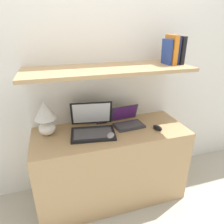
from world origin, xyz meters
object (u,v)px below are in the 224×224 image
(laptop_large, at_px, (93,127))
(book_black, at_px, (179,50))
(router_box, at_px, (101,118))
(book_navy, at_px, (175,50))
(book_blue, at_px, (167,52))
(laptop_small, at_px, (128,121))
(table_lamp, at_px, (46,116))
(book_orange, at_px, (171,50))
(second_mouse, at_px, (158,128))
(computer_mouse, at_px, (111,136))

(laptop_large, height_order, book_black, book_black)
(router_box, bearing_deg, book_navy, -10.63)
(book_navy, xyz_separation_m, book_blue, (-0.08, -0.00, -0.01))
(laptop_small, xyz_separation_m, router_box, (-0.23, 0.12, 0.01))
(table_lamp, distance_m, book_orange, 1.21)
(book_navy, height_order, book_blue, book_navy)
(second_mouse, distance_m, router_box, 0.54)
(second_mouse, distance_m, book_orange, 0.69)
(laptop_large, bearing_deg, table_lamp, 169.18)
(laptop_large, xyz_separation_m, book_black, (0.80, 0.04, 0.62))
(laptop_large, height_order, book_blue, book_blue)
(laptop_small, bearing_deg, computer_mouse, -141.33)
(computer_mouse, bearing_deg, second_mouse, 1.82)
(laptop_small, height_order, router_box, laptop_small)
(second_mouse, bearing_deg, router_box, 148.35)
(book_black, bearing_deg, router_box, 169.91)
(book_blue, bearing_deg, laptop_large, -176.83)
(computer_mouse, relative_size, book_navy, 0.51)
(computer_mouse, height_order, router_box, router_box)
(laptop_small, xyz_separation_m, book_orange, (0.38, -0.00, 0.63))
(laptop_small, distance_m, book_navy, 0.76)
(router_box, bearing_deg, book_black, -10.09)
(second_mouse, relative_size, book_blue, 0.54)
(laptop_large, distance_m, second_mouse, 0.58)
(table_lamp, relative_size, book_black, 1.32)
(second_mouse, height_order, book_orange, book_orange)
(table_lamp, bearing_deg, book_black, -1.66)
(laptop_large, height_order, router_box, laptop_large)
(book_black, relative_size, book_navy, 0.98)
(table_lamp, distance_m, laptop_large, 0.40)
(table_lamp, distance_m, book_navy, 1.25)
(laptop_small, xyz_separation_m, computer_mouse, (-0.22, -0.17, -0.02))
(computer_mouse, distance_m, router_box, 0.30)
(laptop_small, bearing_deg, laptop_large, -173.48)
(laptop_small, relative_size, book_navy, 1.21)
(computer_mouse, xyz_separation_m, book_orange, (0.60, 0.17, 0.66))
(laptop_large, relative_size, book_blue, 1.96)
(book_black, bearing_deg, book_orange, 180.00)
(table_lamp, height_order, laptop_large, table_lamp)
(second_mouse, xyz_separation_m, book_black, (0.23, 0.16, 0.65))
(laptop_small, bearing_deg, table_lamp, 177.37)
(book_orange, xyz_separation_m, book_blue, (-0.04, -0.00, -0.02))
(book_navy, height_order, book_orange, book_orange)
(second_mouse, bearing_deg, table_lamp, 168.49)
(laptop_large, xyz_separation_m, router_box, (0.12, 0.16, 0.00))
(second_mouse, bearing_deg, book_blue, 54.83)
(book_blue, bearing_deg, book_navy, 0.00)
(computer_mouse, bearing_deg, book_navy, 15.13)
(laptop_large, xyz_separation_m, book_blue, (0.68, 0.04, 0.61))
(laptop_small, height_order, book_black, book_black)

